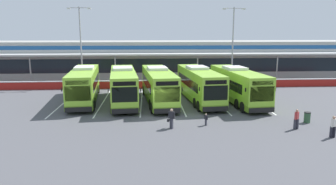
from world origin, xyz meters
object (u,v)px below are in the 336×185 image
object	(u,v)px
pedestrian_child	(206,119)
coach_bus_leftmost	(84,85)
coach_bus_rightmost	(237,86)
pedestrian_near_bin	(333,126)
coach_bus_centre	(158,86)
pedestrian_with_handbag	(171,118)
lamp_post_centre	(233,41)
coach_bus_left_centre	(123,86)
coach_bus_right_centre	(199,85)
lamp_post_west	(81,41)
litter_bin	(307,117)
pedestrian_in_dark_coat	(297,118)

from	to	relation	value
pedestrian_child	coach_bus_leftmost	bearing A→B (deg)	139.72
coach_bus_rightmost	pedestrian_child	xyz separation A→B (m)	(-5.04, -8.65, -1.24)
pedestrian_near_bin	coach_bus_centre	bearing A→B (deg)	134.35
pedestrian_with_handbag	pedestrian_child	world-z (taller)	pedestrian_with_handbag
coach_bus_leftmost	lamp_post_centre	bearing A→B (deg)	28.02
coach_bus_left_centre	pedestrian_child	xyz separation A→B (m)	(7.41, -9.12, -1.24)
coach_bus_left_centre	coach_bus_right_centre	xyz separation A→B (m)	(8.34, 0.26, 0.00)
lamp_post_west	lamp_post_centre	distance (m)	21.59
coach_bus_left_centre	coach_bus_leftmost	bearing A→B (deg)	169.02
coach_bus_left_centre	coach_bus_centre	distance (m)	3.82
pedestrian_with_handbag	coach_bus_leftmost	bearing A→B (deg)	129.85
coach_bus_centre	lamp_post_centre	size ratio (longest dim) A/B	1.12
coach_bus_right_centre	coach_bus_rightmost	size ratio (longest dim) A/B	1.00
coach_bus_right_centre	pedestrian_child	xyz separation A→B (m)	(-0.92, -9.38, -1.24)
coach_bus_left_centre	pedestrian_near_bin	xyz separation A→B (m)	(16.10, -12.71, -0.91)
coach_bus_left_centre	coach_bus_right_centre	distance (m)	8.34
coach_bus_right_centre	lamp_post_west	world-z (taller)	lamp_post_west
lamp_post_west	coach_bus_right_centre	bearing A→B (deg)	-36.98
lamp_post_west	coach_bus_left_centre	bearing A→B (deg)	-59.99
coach_bus_centre	coach_bus_rightmost	world-z (taller)	same
coach_bus_centre	pedestrian_with_handbag	world-z (taller)	coach_bus_centre
coach_bus_leftmost	coach_bus_rightmost	distance (m)	16.85
pedestrian_near_bin	litter_bin	world-z (taller)	pedestrian_near_bin
coach_bus_left_centre	litter_bin	distance (m)	18.48
coach_bus_centre	lamp_post_centre	xyz separation A→B (m)	(11.08, 11.23, 4.50)
coach_bus_leftmost	lamp_post_centre	xyz separation A→B (m)	(19.24, 10.24, 4.50)
coach_bus_right_centre	pedestrian_with_handbag	size ratio (longest dim) A/B	7.61
pedestrian_child	lamp_post_west	world-z (taller)	lamp_post_west
coach_bus_centre	lamp_post_west	bearing A→B (deg)	131.86
coach_bus_rightmost	coach_bus_left_centre	bearing A→B (deg)	177.82
coach_bus_left_centre	lamp_post_centre	world-z (taller)	lamp_post_centre
coach_bus_centre	pedestrian_near_bin	distance (m)	17.59
pedestrian_in_dark_coat	coach_bus_left_centre	bearing A→B (deg)	143.62
coach_bus_rightmost	lamp_post_centre	xyz separation A→B (m)	(2.44, 11.56, 4.50)
coach_bus_centre	litter_bin	distance (m)	15.17
coach_bus_centre	pedestrian_in_dark_coat	world-z (taller)	coach_bus_centre
coach_bus_rightmost	coach_bus_centre	bearing A→B (deg)	177.83
coach_bus_left_centre	pedestrian_near_bin	size ratio (longest dim) A/B	7.61
coach_bus_rightmost	pedestrian_near_bin	distance (m)	12.80
coach_bus_rightmost	lamp_post_centre	world-z (taller)	lamp_post_centre
pedestrian_with_handbag	lamp_post_centre	world-z (taller)	lamp_post_centre
lamp_post_west	litter_bin	bearing A→B (deg)	-41.88
pedestrian_in_dark_coat	pedestrian_with_handbag	bearing A→B (deg)	175.14
litter_bin	lamp_post_west	bearing A→B (deg)	138.12
pedestrian_near_bin	lamp_post_west	world-z (taller)	lamp_post_west
coach_bus_left_centre	coach_bus_rightmost	size ratio (longest dim) A/B	1.00
coach_bus_leftmost	pedestrian_child	xyz separation A→B (m)	(11.76, -9.96, -1.24)
pedestrian_child	litter_bin	world-z (taller)	pedestrian_child
pedestrian_with_handbag	coach_bus_rightmost	bearing A→B (deg)	49.36
coach_bus_centre	coach_bus_left_centre	bearing A→B (deg)	177.78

